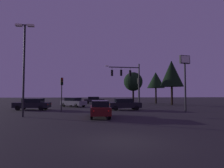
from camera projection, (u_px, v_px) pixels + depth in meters
name	position (u px, v px, depth m)	size (l,w,h in m)	color
ground_plane	(101.00, 106.00, 32.94)	(168.00, 168.00, 0.00)	#262326
traffic_signal_mast_arm	(129.00, 77.00, 28.44)	(5.24, 0.61, 6.65)	#232326
traffic_light_corner_left	(138.00, 87.00, 30.97)	(0.34, 0.38, 4.65)	#232326
traffic_light_corner_right	(62.00, 87.00, 23.18)	(0.37, 0.39, 4.10)	#232326
car_nearside_lane	(100.00, 108.00, 17.55)	(1.76, 4.65, 1.52)	#4C0F0F
car_crossing_left	(32.00, 104.00, 25.52)	(4.76, 2.29, 1.52)	black
car_crossing_right	(125.00, 104.00, 25.42)	(4.34, 1.95, 1.52)	black
car_far_lane	(94.00, 100.00, 41.90)	(4.49, 1.91, 1.52)	#232328
car_parked_lot	(73.00, 102.00, 31.70)	(4.59, 4.34, 1.52)	gray
parking_lot_lamp_post	(24.00, 58.00, 17.97)	(1.70, 0.36, 8.72)	#232326
store_sign_illuminated	(185.00, 70.00, 23.29)	(1.42, 0.59, 6.83)	#232326
tree_behind_sign	(156.00, 80.00, 42.61)	(3.87, 3.87, 7.00)	black
tree_left_far	(133.00, 82.00, 38.07)	(3.75, 3.75, 6.46)	black
tree_center_horizon	(172.00, 74.00, 37.72)	(4.50, 4.50, 8.73)	black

